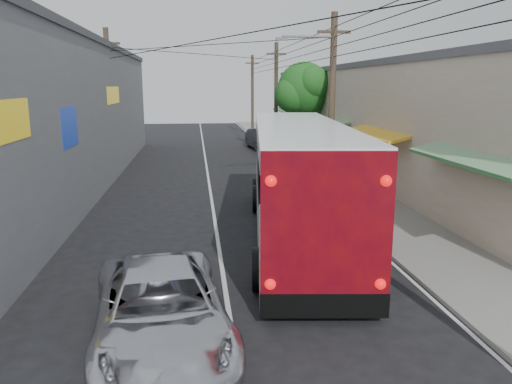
# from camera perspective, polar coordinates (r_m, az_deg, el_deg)

# --- Properties ---
(ground) EXTENTS (120.00, 120.00, 0.00)m
(ground) POSITION_cam_1_polar(r_m,az_deg,el_deg) (9.58, -2.15, -19.52)
(ground) COLOR black
(ground) RESTS_ON ground
(sidewalk) EXTENTS (3.00, 80.00, 0.12)m
(sidewalk) POSITION_cam_1_polar(r_m,az_deg,el_deg) (29.45, 7.23, 2.30)
(sidewalk) COLOR slate
(sidewalk) RESTS_ON ground
(building_right) EXTENTS (7.09, 40.00, 6.25)m
(building_right) POSITION_cam_1_polar(r_m,az_deg,el_deg) (32.36, 14.32, 8.41)
(building_right) COLOR beige
(building_right) RESTS_ON ground
(building_left) EXTENTS (7.20, 36.00, 7.25)m
(building_left) POSITION_cam_1_polar(r_m,az_deg,el_deg) (27.32, -23.88, 8.20)
(building_left) COLOR gray
(building_left) RESTS_ON ground
(utility_poles) EXTENTS (11.80, 45.28, 8.00)m
(utility_poles) POSITION_cam_1_polar(r_m,az_deg,el_deg) (28.72, 0.64, 10.31)
(utility_poles) COLOR #473828
(utility_poles) RESTS_ON ground
(street_tree) EXTENTS (4.40, 4.00, 6.60)m
(street_tree) POSITION_cam_1_polar(r_m,az_deg,el_deg) (34.97, 5.60, 11.47)
(street_tree) COLOR #3F2B19
(street_tree) RESTS_ON ground
(coach_bus) EXTENTS (4.26, 13.46, 3.82)m
(coach_bus) POSITION_cam_1_polar(r_m,az_deg,el_deg) (16.77, 4.81, 1.59)
(coach_bus) COLOR white
(coach_bus) RESTS_ON ground
(jeepney) EXTENTS (3.15, 5.72, 1.52)m
(jeepney) POSITION_cam_1_polar(r_m,az_deg,el_deg) (10.11, -10.83, -13.07)
(jeepney) COLOR silver
(jeepney) RESTS_ON ground
(parked_suv) EXTENTS (2.48, 5.60, 1.60)m
(parked_suv) POSITION_cam_1_polar(r_m,az_deg,el_deg) (22.18, 6.89, 1.03)
(parked_suv) COLOR #9E9FA6
(parked_suv) RESTS_ON ground
(parked_car_mid) EXTENTS (2.24, 4.89, 1.63)m
(parked_car_mid) POSITION_cam_1_polar(r_m,az_deg,el_deg) (29.82, 3.29, 3.96)
(parked_car_mid) COLOR #242428
(parked_car_mid) RESTS_ON ground
(parked_car_far) EXTENTS (2.26, 5.07, 1.62)m
(parked_car_far) POSITION_cam_1_polar(r_m,az_deg,el_deg) (40.17, 0.62, 6.07)
(parked_car_far) COLOR black
(parked_car_far) RESTS_ON ground
(pedestrian_near) EXTENTS (0.68, 0.55, 1.60)m
(pedestrian_near) POSITION_cam_1_polar(r_m,az_deg,el_deg) (20.58, 10.31, 0.40)
(pedestrian_near) COLOR #D4708C
(pedestrian_near) RESTS_ON sidewalk
(pedestrian_far) EXTENTS (0.90, 0.74, 1.73)m
(pedestrian_far) POSITION_cam_1_polar(r_m,az_deg,el_deg) (23.52, 8.09, 2.08)
(pedestrian_far) COLOR #8BA2CB
(pedestrian_far) RESTS_ON sidewalk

